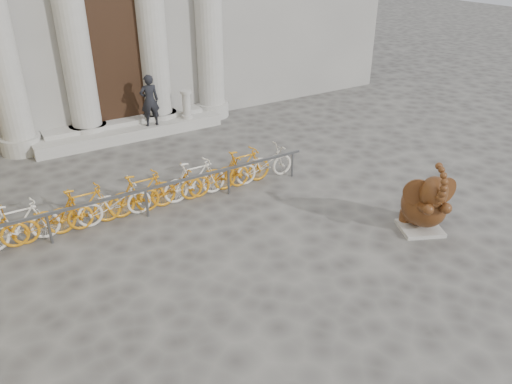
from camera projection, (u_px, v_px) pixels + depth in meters
ground at (302, 294)px, 9.10m from camera, size 80.00×80.00×0.00m
entrance_steps at (130, 131)px, 16.12m from camera, size 6.00×1.20×0.36m
elephant_statue at (425, 205)px, 10.76m from camera, size 1.21×1.40×1.76m
bike_rack at (142, 193)px, 11.57m from camera, size 8.58×0.53×1.00m
pedestrian at (150, 100)px, 15.69m from camera, size 0.63×0.45×1.64m
balustrade_post at (187, 105)px, 16.50m from camera, size 0.38×0.38×0.94m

